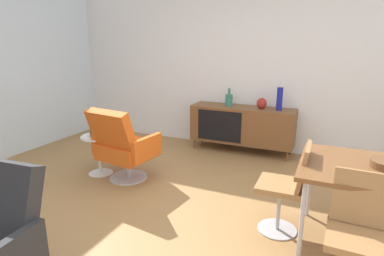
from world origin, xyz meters
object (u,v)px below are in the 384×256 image
at_px(sideboard, 242,125).
at_px(dining_chair_front_left, 359,232).
at_px(vase_cobalt, 229,100).
at_px(side_table_round, 99,150).
at_px(lounge_chair_red, 123,145).
at_px(fruit_bowl, 98,133).
at_px(vase_sculptural_dark, 280,99).
at_px(dining_chair_near_window, 288,185).
at_px(vase_ceramic_small, 262,103).

relative_size(sideboard, dining_chair_front_left, 1.87).
xyz_separation_m(vase_cobalt, side_table_round, (-1.25, -1.62, -0.50)).
relative_size(lounge_chair_red, fruit_bowl, 4.73).
distance_m(vase_sculptural_dark, side_table_round, 2.65).
bearing_deg(lounge_chair_red, dining_chair_near_window, -9.68).
relative_size(vase_ceramic_small, dining_chair_front_left, 0.19).
relative_size(sideboard, dining_chair_near_window, 1.87).
xyz_separation_m(dining_chair_near_window, lounge_chair_red, (-2.03, 0.35, -0.00)).
relative_size(sideboard, lounge_chair_red, 1.69).
relative_size(sideboard, fruit_bowl, 8.00).
relative_size(sideboard, side_table_round, 3.08).
bearing_deg(vase_ceramic_small, sideboard, -179.63).
height_order(lounge_chair_red, side_table_round, lounge_chair_red).
distance_m(dining_chair_front_left, lounge_chair_red, 2.72).
distance_m(vase_cobalt, fruit_bowl, 2.06).
relative_size(lounge_chair_red, side_table_round, 1.82).
height_order(sideboard, vase_ceramic_small, vase_ceramic_small).
bearing_deg(dining_chair_near_window, side_table_round, 170.82).
bearing_deg(vase_cobalt, fruit_bowl, -127.47).
bearing_deg(sideboard, vase_ceramic_small, 0.37).
bearing_deg(vase_sculptural_dark, vase_ceramic_small, 180.00).
height_order(vase_ceramic_small, dining_chair_near_window, vase_ceramic_small).
height_order(vase_cobalt, dining_chair_front_left, vase_cobalt).
bearing_deg(dining_chair_front_left, vase_cobalt, 124.09).
height_order(sideboard, vase_sculptural_dark, vase_sculptural_dark).
height_order(vase_sculptural_dark, lounge_chair_red, vase_sculptural_dark).
xyz_separation_m(vase_cobalt, lounge_chair_red, (-0.82, -1.67, -0.35)).
xyz_separation_m(dining_chair_front_left, lounge_chair_red, (-2.57, 0.91, -0.00)).
bearing_deg(vase_ceramic_small, side_table_round, -137.34).
xyz_separation_m(sideboard, vase_sculptural_dark, (0.55, 0.00, 0.45)).
bearing_deg(vase_ceramic_small, vase_sculptural_dark, 0.00).
distance_m(side_table_round, fruit_bowl, 0.24).
bearing_deg(vase_sculptural_dark, dining_chair_near_window, -77.96).
distance_m(sideboard, fruit_bowl, 2.19).
distance_m(dining_chair_near_window, dining_chair_front_left, 0.78).
height_order(vase_ceramic_small, dining_chair_front_left, vase_ceramic_small).
bearing_deg(vase_ceramic_small, dining_chair_front_left, -64.50).
xyz_separation_m(dining_chair_near_window, dining_chair_front_left, (0.54, -0.56, 0.00)).
distance_m(vase_ceramic_small, lounge_chair_red, 2.17).
height_order(lounge_chair_red, fruit_bowl, lounge_chair_red).
xyz_separation_m(vase_cobalt, dining_chair_front_left, (1.75, -2.58, -0.35)).
xyz_separation_m(vase_sculptural_dark, fruit_bowl, (-2.02, -1.62, -0.33)).
bearing_deg(fruit_bowl, sideboard, 47.86).
height_order(sideboard, vase_cobalt, vase_cobalt).
xyz_separation_m(sideboard, dining_chair_front_left, (1.52, -2.58, 0.03)).
height_order(vase_ceramic_small, lounge_chair_red, lounge_chair_red).
xyz_separation_m(side_table_round, fruit_bowl, (0.00, -0.00, 0.24)).
xyz_separation_m(dining_chair_near_window, fruit_bowl, (-2.45, 0.39, 0.09)).
xyz_separation_m(vase_sculptural_dark, side_table_round, (-2.02, -1.62, -0.57)).
relative_size(sideboard, vase_sculptural_dark, 4.73).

